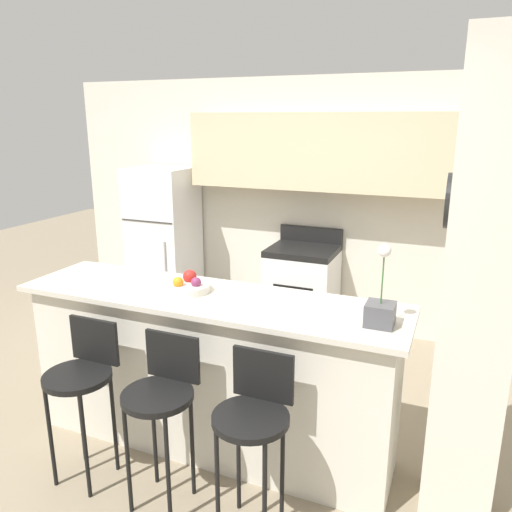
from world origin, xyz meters
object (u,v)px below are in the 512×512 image
object	(u,v)px
orchid_vase	(380,308)
trash_bin	(200,309)
bar_stool_mid	(162,396)
bar_stool_right	(254,418)
bar_stool_left	(83,376)
refrigerator	(164,242)
stove_range	(302,291)
fruit_bowl	(188,286)

from	to	relation	value
orchid_vase	trash_bin	distance (m)	2.94
bar_stool_mid	bar_stool_right	distance (m)	0.55
bar_stool_left	refrigerator	bearing A→B (deg)	112.37
bar_stool_right	stove_range	bearing A→B (deg)	101.93
bar_stool_left	trash_bin	size ratio (longest dim) A/B	2.60
trash_bin	bar_stool_mid	bearing A→B (deg)	-65.73
bar_stool_mid	bar_stool_right	xyz separation A→B (m)	(0.55, 0.00, 0.00)
bar_stool_mid	orchid_vase	bearing A→B (deg)	24.81
bar_stool_mid	bar_stool_left	bearing A→B (deg)	180.00
bar_stool_right	trash_bin	world-z (taller)	bar_stool_right
bar_stool_right	orchid_vase	xyz separation A→B (m)	(0.53, 0.50, 0.50)
stove_range	bar_stool_right	bearing A→B (deg)	-78.07
fruit_bowl	trash_bin	distance (m)	2.14
bar_stool_mid	fruit_bowl	bearing A→B (deg)	104.69
fruit_bowl	trash_bin	world-z (taller)	fruit_bowl
bar_stool_mid	fruit_bowl	world-z (taller)	fruit_bowl
orchid_vase	fruit_bowl	bearing A→B (deg)	176.12
stove_range	trash_bin	world-z (taller)	stove_range
refrigerator	trash_bin	distance (m)	0.86
refrigerator	bar_stool_mid	xyz separation A→B (m)	(1.58, -2.50, -0.15)
stove_range	bar_stool_left	distance (m)	2.60
bar_stool_right	trash_bin	distance (m)	2.83
orchid_vase	trash_bin	size ratio (longest dim) A/B	1.19
fruit_bowl	orchid_vase	bearing A→B (deg)	-3.88
fruit_bowl	trash_bin	size ratio (longest dim) A/B	0.76
bar_stool_mid	trash_bin	size ratio (longest dim) A/B	2.60
bar_stool_right	trash_bin	bearing A→B (deg)	124.63
fruit_bowl	refrigerator	bearing A→B (deg)	126.63
stove_range	bar_stool_mid	bearing A→B (deg)	-90.39
trash_bin	bar_stool_right	bearing A→B (deg)	-55.37
refrigerator	orchid_vase	bearing A→B (deg)	-37.03
refrigerator	stove_range	xyz separation A→B (m)	(1.60, 0.02, -0.36)
stove_range	orchid_vase	size ratio (longest dim) A/B	2.37
refrigerator	bar_stool_right	world-z (taller)	refrigerator
bar_stool_mid	trash_bin	world-z (taller)	bar_stool_mid
refrigerator	fruit_bowl	world-z (taller)	refrigerator
refrigerator	orchid_vase	world-z (taller)	refrigerator
bar_stool_mid	bar_stool_right	world-z (taller)	same
bar_stool_left	bar_stool_right	distance (m)	1.10
refrigerator	stove_range	bearing A→B (deg)	0.86
stove_range	orchid_vase	distance (m)	2.39
bar_stool_left	orchid_vase	size ratio (longest dim) A/B	2.19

